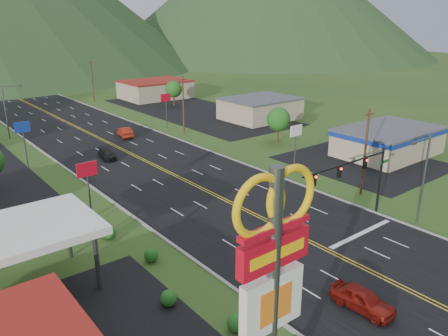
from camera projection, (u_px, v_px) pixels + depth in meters
pylon_sign at (273, 275)px, 17.89m from camera, size 4.32×0.60×14.00m
traffic_signal at (358, 172)px, 41.90m from camera, size 13.10×0.43×7.00m
streetlight_east at (423, 174)px, 41.76m from camera, size 3.28×0.25×9.00m
streetlight_west at (7, 108)px, 72.71m from camera, size 3.28×0.25×9.00m
gas_canopy at (23, 231)px, 31.18m from camera, size 10.00×8.00×5.30m
building_east_near at (388, 140)px, 64.90m from camera, size 15.40×10.40×4.10m
building_east_mid at (260, 108)px, 88.33m from camera, size 14.40×11.40×4.30m
building_east_far at (155, 89)px, 111.85m from camera, size 16.40×12.40×4.50m
pole_sign_west_a at (87, 176)px, 41.76m from camera, size 2.00×0.18×6.40m
pole_sign_west_b at (23, 132)px, 58.05m from camera, size 2.00×0.18×6.40m
pole_sign_east_a at (296, 136)px, 56.20m from camera, size 2.00×0.18×6.40m
pole_sign_east_b at (166, 101)px, 79.89m from camera, size 2.00×0.18×6.40m
tree_east_a at (278, 119)px, 70.77m from camera, size 3.84×3.84×5.82m
tree_east_b at (174, 89)px, 101.26m from camera, size 3.84×3.84×5.82m
utility_pole_a at (365, 152)px, 49.07m from camera, size 1.60×0.28×10.00m
utility_pole_b at (183, 104)px, 76.46m from camera, size 1.60×0.28×10.00m
utility_pole_c at (92, 81)px, 106.08m from camera, size 1.60×0.28×10.00m
utility_pole_d at (41, 67)px, 135.69m from camera, size 1.60×0.28×10.00m
car_red_near at (363, 300)px, 30.30m from camera, size 2.17×4.72×1.57m
car_dark_mid at (107, 155)px, 63.27m from camera, size 2.25×4.49×1.25m
car_red_far at (125, 132)px, 75.13m from camera, size 2.57×5.23×1.65m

